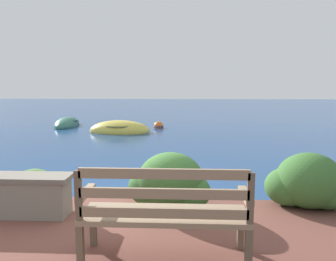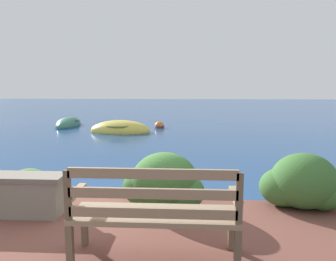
# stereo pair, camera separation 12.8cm
# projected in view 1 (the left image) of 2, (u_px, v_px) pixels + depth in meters

# --- Properties ---
(ground_plane) EXTENTS (80.00, 80.00, 0.00)m
(ground_plane) POSITION_uv_depth(u_px,v_px,m) (118.00, 212.00, 4.82)
(ground_plane) COLOR navy
(park_bench) EXTENTS (1.56, 0.48, 0.93)m
(park_bench) POSITION_uv_depth(u_px,v_px,m) (164.00, 211.00, 3.01)
(park_bench) COLOR brown
(park_bench) RESTS_ON patio_terrace
(hedge_clump_left) EXTENTS (0.76, 0.55, 0.51)m
(hedge_clump_left) POSITION_uv_depth(u_px,v_px,m) (34.00, 190.00, 4.43)
(hedge_clump_left) COLOR #426B33
(hedge_clump_left) RESTS_ON patio_terrace
(hedge_clump_centre) EXTENTS (1.11, 0.80, 0.75)m
(hedge_clump_centre) POSITION_uv_depth(u_px,v_px,m) (169.00, 184.00, 4.36)
(hedge_clump_centre) COLOR #38662D
(hedge_clump_centre) RESTS_ON patio_terrace
(hedge_clump_right) EXTENTS (1.09, 0.79, 0.74)m
(hedge_clump_right) POSITION_uv_depth(u_px,v_px,m) (308.00, 184.00, 4.39)
(hedge_clump_right) COLOR #38662D
(hedge_clump_right) RESTS_ON patio_terrace
(rowboat_nearest) EXTENTS (2.44, 1.36, 0.84)m
(rowboat_nearest) POSITION_uv_depth(u_px,v_px,m) (120.00, 131.00, 12.95)
(rowboat_nearest) COLOR #DBC64C
(rowboat_nearest) RESTS_ON ground_plane
(rowboat_mid) EXTENTS (1.15, 2.70, 0.70)m
(rowboat_mid) POSITION_uv_depth(u_px,v_px,m) (67.00, 125.00, 15.06)
(rowboat_mid) COLOR #336B5B
(rowboat_mid) RESTS_ON ground_plane
(mooring_buoy) EXTENTS (0.46, 0.46, 0.42)m
(mooring_buoy) POSITION_uv_depth(u_px,v_px,m) (159.00, 126.00, 14.31)
(mooring_buoy) COLOR orange
(mooring_buoy) RESTS_ON ground_plane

